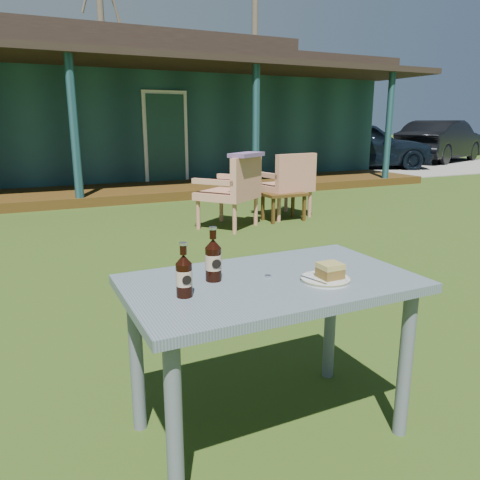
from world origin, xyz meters
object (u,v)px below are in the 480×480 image
cola_bottle_far (184,275)px  plate (325,279)px  car_far (441,141)px  cafe_table (271,302)px  car_near (360,145)px  armchair_left (234,188)px  side_table (284,197)px  armchair_right (287,182)px  cake_slice (330,270)px  cola_bottle_near (213,259)px

cola_bottle_far → plate: bearing=-8.1°
car_far → cafe_table: car_far is taller
car_near → plate: bearing=163.5°
armchair_left → side_table: size_ratio=1.57×
car_near → cafe_table: bearing=162.5°
car_far → armchair_left: 13.05m
plate → armchair_right: bearing=60.5°
armchair_right → side_table: size_ratio=1.56×
armchair_left → armchair_right: size_ratio=1.01×
armchair_left → cafe_table: bearing=-112.7°
car_near → cake_slice: car_near is taller
cola_bottle_far → armchair_right: (3.02, 4.24, -0.28)m
cafe_table → car_near: bearing=48.9°
car_near → plate: 12.99m
car_near → cola_bottle_near: 13.11m
car_near → armchair_left: 9.13m
car_near → cola_bottle_far: bearing=161.4°
car_near → cafe_table: (-8.57, -9.82, -0.10)m
cola_bottle_far → side_table: 4.98m
car_far → side_table: car_far is taller
car_near → armchair_right: 8.17m
car_near → armchair_left: (-6.94, -5.93, -0.19)m
cafe_table → side_table: bearing=58.5°
cake_slice → cola_bottle_near: bearing=153.7°
cafe_table → cola_bottle_far: 0.43m
cola_bottle_far → side_table: size_ratio=0.35×
armchair_right → side_table: (-0.17, -0.18, -0.18)m
armchair_right → side_table: armchair_right is taller
car_far → plate: size_ratio=21.42×
side_table → cake_slice: bearing=-118.6°
cafe_table → armchair_right: (2.63, 4.20, -0.09)m
cake_slice → cola_bottle_far: (-0.60, 0.09, 0.04)m
armchair_left → cola_bottle_far: bearing=-117.2°
car_far → cake_slice: size_ratio=47.50×
side_table → cafe_table: bearing=-121.5°
cola_bottle_far → armchair_left: bearing=62.8°
plate → armchair_right: (2.44, 4.32, -0.20)m
armchair_right → cola_bottle_far: bearing=-125.5°
car_far → cola_bottle_near: size_ratio=19.31×
cafe_table → cola_bottle_near: (-0.22, 0.09, 0.19)m
car_near → armchair_right: car_near is taller
car_far → side_table: size_ratio=7.28×
plate → armchair_left: 4.26m
cafe_table → cola_bottle_far: bearing=-174.9°
plate → cola_bottle_far: bearing=171.9°
car_near → armchair_right: size_ratio=4.52×
car_near → plate: car_near is taller
armchair_left → side_table: armchair_left is taller
car_near → car_far: (4.27, 0.74, 0.00)m
plate → cake_slice: 0.04m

